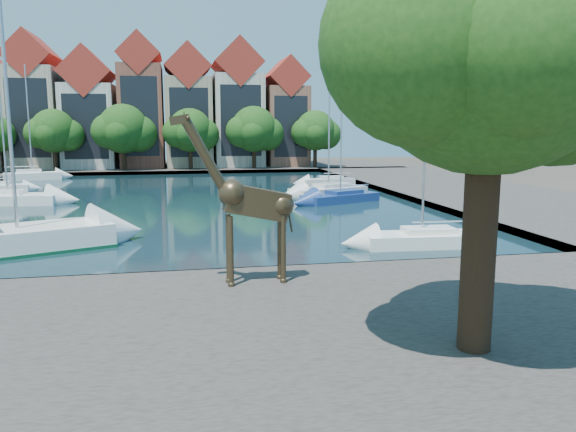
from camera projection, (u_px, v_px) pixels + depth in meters
name	position (u px, v px, depth m)	size (l,w,h in m)	color
ground	(167.00, 284.00, 21.06)	(160.00, 160.00, 0.00)	#38332B
water_basin	(173.00, 200.00, 44.31)	(38.00, 50.00, 0.08)	black
near_quay	(161.00, 349.00, 14.23)	(50.00, 14.00, 0.50)	#44403B
far_quay	(175.00, 168.00, 75.30)	(60.00, 16.00, 0.50)	#44403B
right_quay	(464.00, 191.00, 48.97)	(14.00, 52.00, 0.50)	#44403B
plane_tree	(495.00, 44.00, 12.53)	(8.32, 6.40, 10.62)	#332114
townhouse_west_mid	(36.00, 107.00, 70.83)	(5.94, 9.18, 16.79)	tan
townhouse_west_inner	(90.00, 114.00, 72.19)	(6.43, 9.18, 15.15)	beige
townhouse_center	(142.00, 106.00, 73.24)	(5.44, 9.18, 16.93)	brown
townhouse_east_inner	(189.00, 111.00, 74.47)	(5.94, 9.18, 15.79)	tan
townhouse_east_mid	(237.00, 109.00, 75.63)	(6.43, 9.18, 16.65)	beige
townhouse_east_end	(285.00, 117.00, 77.01)	(5.44, 9.18, 14.43)	brown
far_tree_west	(54.00, 132.00, 66.58)	(6.76, 5.20, 7.36)	#332114
far_tree_mid_west	(124.00, 130.00, 68.05)	(7.80, 6.00, 8.00)	#332114
far_tree_mid_east	(191.00, 132.00, 69.58)	(7.02, 5.40, 7.52)	#332114
far_tree_east	(255.00, 131.00, 71.06)	(7.54, 5.80, 7.84)	#332114
far_tree_far_east	(316.00, 132.00, 72.58)	(6.76, 5.20, 7.36)	#332114
giraffe_statue	(248.00, 202.00, 18.92)	(4.02, 0.80, 5.74)	#3C301E
sailboat_left_c	(8.00, 197.00, 41.64)	(7.37, 3.14, 11.97)	white
sailboat_left_d	(0.00, 186.00, 49.43)	(4.86, 2.17, 9.63)	white
sailboat_left_e	(33.00, 174.00, 60.45)	(6.04, 3.45, 12.15)	white
sailboat_right_a	(422.00, 236.00, 27.09)	(5.67, 2.30, 8.24)	white
sailboat_right_b	(340.00, 196.00, 42.87)	(6.51, 4.49, 10.72)	navy
sailboat_right_c	(328.00, 189.00, 46.57)	(7.04, 4.82, 8.88)	silver
sailboat_right_d	(328.00, 180.00, 55.30)	(5.03, 1.84, 7.57)	silver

